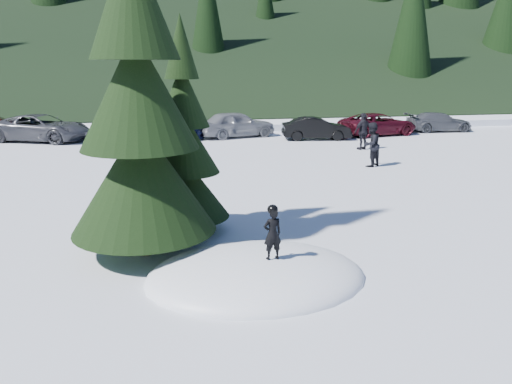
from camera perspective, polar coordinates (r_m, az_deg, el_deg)
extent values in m
plane|color=white|center=(10.25, -0.02, -9.74)|extent=(200.00, 200.00, 0.00)
ellipsoid|color=white|center=(10.25, -0.02, -9.74)|extent=(4.48, 3.52, 0.96)
cylinder|color=#302010|center=(11.54, -12.56, -3.58)|extent=(0.38, 0.38, 1.40)
cone|color=black|center=(11.26, -12.86, 1.72)|extent=(3.20, 3.20, 2.46)
cone|color=black|center=(11.01, -13.40, 11.20)|extent=(2.54, 2.54, 2.46)
cylinder|color=#302010|center=(12.94, -7.94, -2.33)|extent=(0.26, 0.26, 1.00)
cone|color=black|center=(12.77, -8.04, 0.51)|extent=(2.20, 2.20, 1.52)
cone|color=black|center=(12.54, -8.22, 5.62)|extent=(1.75, 1.75, 1.52)
cone|color=black|center=(12.42, -8.41, 10.86)|extent=(1.29, 1.29, 1.52)
cone|color=black|center=(12.41, -8.61, 16.17)|extent=(0.84, 0.84, 1.52)
imported|color=black|center=(9.72, 1.89, -4.80)|extent=(0.42, 0.32, 1.03)
imported|color=black|center=(21.52, 13.02, 5.30)|extent=(1.14, 1.09, 1.86)
imported|color=black|center=(25.80, 12.16, 6.79)|extent=(1.17, 0.77, 1.85)
imported|color=#45464C|center=(30.52, -23.31, 6.75)|extent=(5.93, 4.36, 1.50)
imported|color=black|center=(29.21, -10.64, 7.29)|extent=(5.03, 2.40, 1.42)
imported|color=gray|center=(29.70, -2.25, 7.77)|extent=(4.85, 2.94, 1.54)
imported|color=black|center=(28.91, 6.91, 7.23)|extent=(4.04, 1.86, 1.28)
imported|color=#400B17|center=(31.46, 13.77, 7.55)|extent=(5.17, 3.17, 1.34)
imported|color=#505358|center=(34.33, 20.16, 7.53)|extent=(4.27, 1.89, 1.22)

